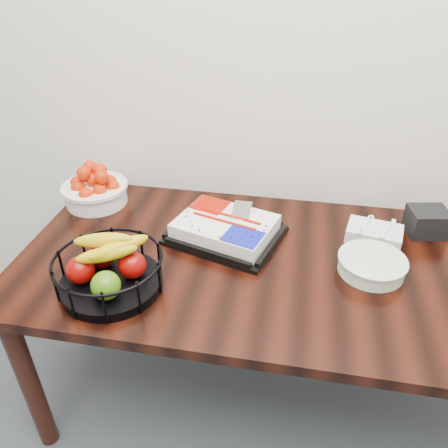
% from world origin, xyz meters
% --- Properties ---
extents(table, '(1.80, 0.90, 0.75)m').
position_xyz_m(table, '(0.00, 2.00, 0.66)').
color(table, black).
rests_on(table, ground).
extents(cake_tray, '(0.47, 0.41, 0.08)m').
position_xyz_m(cake_tray, '(-0.18, 2.11, 0.79)').
color(cake_tray, black).
rests_on(cake_tray, table).
extents(tangerine_bowl, '(0.28, 0.28, 0.17)m').
position_xyz_m(tangerine_bowl, '(-0.78, 2.27, 0.83)').
color(tangerine_bowl, white).
rests_on(tangerine_bowl, table).
extents(fruit_basket, '(0.35, 0.35, 0.19)m').
position_xyz_m(fruit_basket, '(-0.50, 1.76, 0.83)').
color(fruit_basket, black).
rests_on(fruit_basket, table).
extents(plate_stack, '(0.23, 0.23, 0.06)m').
position_xyz_m(plate_stack, '(0.34, 2.00, 0.78)').
color(plate_stack, white).
rests_on(plate_stack, table).
extents(fork_bag, '(0.22, 0.17, 0.06)m').
position_xyz_m(fork_bag, '(0.37, 2.20, 0.78)').
color(fork_bag, silver).
rests_on(fork_bag, table).
extents(napkin_box, '(0.16, 0.14, 0.10)m').
position_xyz_m(napkin_box, '(0.57, 2.28, 0.80)').
color(napkin_box, black).
rests_on(napkin_box, table).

